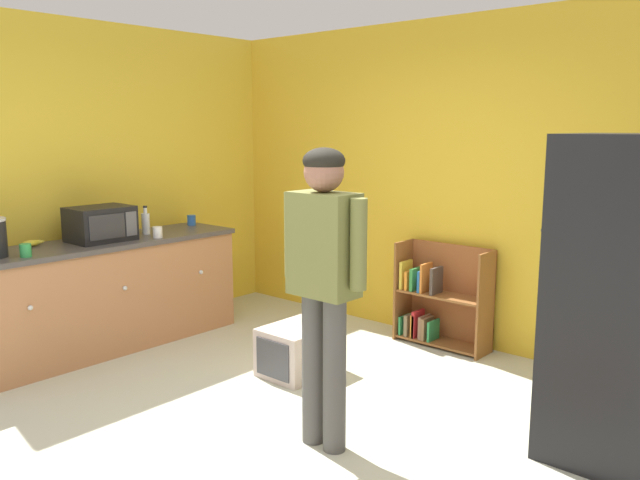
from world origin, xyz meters
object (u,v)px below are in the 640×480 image
(refrigerator, at_px, (626,302))
(white_cup, at_px, (158,232))
(microwave, at_px, (101,224))
(bookshelf, at_px, (439,302))
(blue_cup, at_px, (191,220))
(banana_bunch, at_px, (34,243))
(green_cup, at_px, (26,250))
(pet_carrier, at_px, (299,350))
(clear_bottle, at_px, (146,223))
(kitchen_counter, at_px, (104,294))
(standing_person, at_px, (324,269))

(refrigerator, height_order, white_cup, refrigerator)
(refrigerator, xyz_separation_m, microwave, (-3.78, -0.89, 0.15))
(bookshelf, height_order, blue_cup, blue_cup)
(banana_bunch, xyz_separation_m, blue_cup, (0.04, 1.48, 0.02))
(white_cup, bearing_deg, blue_cup, 119.78)
(white_cup, height_order, green_cup, same)
(bookshelf, xyz_separation_m, green_cup, (-1.83, -2.61, 0.58))
(pet_carrier, xyz_separation_m, banana_bunch, (-1.78, -1.10, 0.75))
(microwave, bearing_deg, clear_bottle, 91.84)
(clear_bottle, distance_m, white_cup, 0.25)
(pet_carrier, bearing_deg, green_cup, -136.33)
(bookshelf, bearing_deg, white_cup, -139.92)
(refrigerator, distance_m, microwave, 3.88)
(microwave, xyz_separation_m, green_cup, (0.20, -0.71, -0.09))
(bookshelf, xyz_separation_m, microwave, (-2.03, -1.90, 0.68))
(kitchen_counter, xyz_separation_m, white_cup, (0.22, 0.39, 0.50))
(pet_carrier, xyz_separation_m, microwave, (-1.60, -0.63, 0.86))
(microwave, distance_m, blue_cup, 1.03)
(pet_carrier, bearing_deg, microwave, -158.48)
(banana_bunch, relative_size, green_cup, 1.67)
(standing_person, relative_size, microwave, 3.56)
(green_cup, bearing_deg, standing_person, 15.25)
(banana_bunch, xyz_separation_m, clear_bottle, (0.16, 0.90, 0.07))
(clear_bottle, height_order, blue_cup, clear_bottle)
(clear_bottle, xyz_separation_m, blue_cup, (-0.12, 0.58, -0.05))
(green_cup, xyz_separation_m, blue_cup, (-0.33, 1.72, 0.00))
(green_cup, bearing_deg, clear_bottle, 100.59)
(kitchen_counter, height_order, pet_carrier, kitchen_counter)
(bookshelf, relative_size, blue_cup, 8.95)
(blue_cup, bearing_deg, green_cup, -78.99)
(kitchen_counter, height_order, blue_cup, blue_cup)
(standing_person, xyz_separation_m, white_cup, (-2.25, 0.47, -0.09))
(bookshelf, height_order, clear_bottle, clear_bottle)
(microwave, relative_size, clear_bottle, 1.95)
(banana_bunch, height_order, green_cup, green_cup)
(clear_bottle, bearing_deg, pet_carrier, 7.02)
(clear_bottle, bearing_deg, kitchen_counter, -87.59)
(standing_person, bearing_deg, pet_carrier, 140.48)
(bookshelf, height_order, white_cup, white_cup)
(refrigerator, distance_m, bookshelf, 2.09)
(standing_person, xyz_separation_m, pet_carrier, (-0.87, 0.72, -0.86))
(kitchen_counter, relative_size, banana_bunch, 14.55)
(white_cup, bearing_deg, refrigerator, 8.02)
(clear_bottle, relative_size, white_cup, 2.59)
(microwave, height_order, banana_bunch, microwave)
(refrigerator, height_order, green_cup, refrigerator)
(microwave, xyz_separation_m, clear_bottle, (-0.01, 0.43, -0.04))
(kitchen_counter, bearing_deg, standing_person, -1.91)
(pet_carrier, distance_m, green_cup, 2.09)
(refrigerator, distance_m, green_cup, 3.92)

